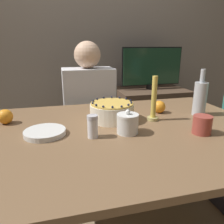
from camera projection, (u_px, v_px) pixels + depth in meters
The scene contains 14 objects.
wall_behind at pixel (85, 30), 2.24m from camera, with size 8.00×0.05×2.60m.
dining_table at pixel (125, 147), 1.14m from camera, with size 1.47×1.06×0.75m.
cake at pixel (112, 111), 1.23m from camera, with size 0.25×0.25×0.11m.
sugar_bowl at pixel (128, 123), 1.04m from camera, with size 0.11×0.11×0.12m.
sugar_shaker at pixel (93, 126), 0.99m from camera, with size 0.05×0.05×0.11m.
plate_stack at pixel (45, 132), 1.03m from camera, with size 0.19×0.19×0.02m.
candle at pixel (154, 103), 1.21m from camera, with size 0.06×0.06×0.25m.
bottle at pixel (200, 98), 1.30m from camera, with size 0.08×0.08×0.28m.
cup at pixel (202, 125), 1.04m from camera, with size 0.09×0.09×0.09m.
orange_fruit_0 at pixel (159, 107), 1.36m from camera, with size 0.08×0.08×0.08m.
orange_fruit_2 at pixel (5, 117), 1.17m from camera, with size 0.08×0.08×0.08m.
person_man_blue_shirt at pixel (90, 125), 1.84m from camera, with size 0.40×0.34×1.19m.
side_cabinet at pixel (149, 121), 2.39m from camera, with size 0.71×0.52×0.72m.
tv_monitor at pixel (152, 67), 2.22m from camera, with size 0.64×0.10×0.42m.
Camera 1 is at (-0.32, -0.98, 1.16)m, focal length 35.00 mm.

